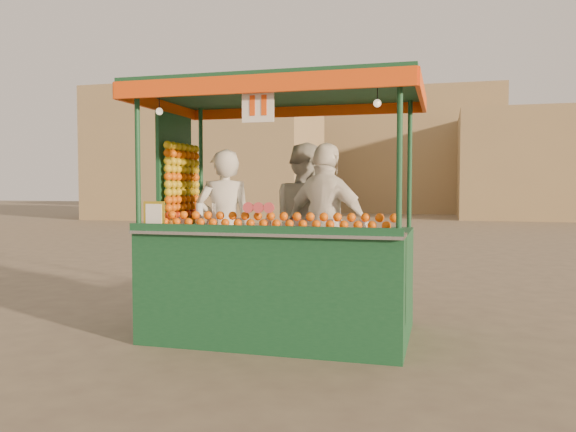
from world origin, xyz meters
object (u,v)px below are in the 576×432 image
(juice_cart, at_px, (273,256))
(vendor_middle, at_px, (306,221))
(vendor_left, at_px, (224,227))
(vendor_right, at_px, (327,226))

(juice_cart, bearing_deg, vendor_middle, 68.25)
(vendor_middle, bearing_deg, vendor_left, 72.05)
(vendor_left, relative_size, vendor_middle, 0.95)
(vendor_left, xyz_separation_m, vendor_middle, (0.78, 0.45, 0.04))
(vendor_right, bearing_deg, vendor_left, 24.19)
(juice_cart, bearing_deg, vendor_right, 14.91)
(vendor_left, bearing_deg, vendor_right, 158.48)
(vendor_left, distance_m, vendor_middle, 0.90)
(juice_cart, height_order, vendor_right, juice_cart)
(juice_cart, relative_size, vendor_middle, 1.64)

